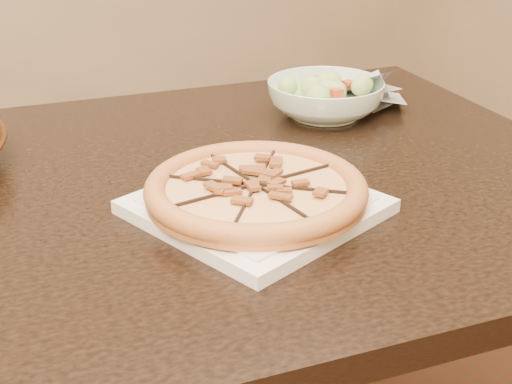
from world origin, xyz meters
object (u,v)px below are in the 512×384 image
at_px(pizza, 256,189).
at_px(salad_bowl, 325,99).
at_px(dining_table, 142,251).
at_px(plate, 256,205).

bearing_deg(pizza, salad_bowl, 44.66).
bearing_deg(dining_table, salad_bowl, 19.19).
bearing_deg(salad_bowl, plate, -135.34).
distance_m(dining_table, pizza, 0.23).
relative_size(dining_table, salad_bowl, 7.05).
height_order(dining_table, salad_bowl, salad_bowl).
distance_m(plate, pizza, 0.02).
bearing_deg(pizza, plate, -35.14).
height_order(dining_table, plate, plate).
height_order(dining_table, pizza, pizza).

